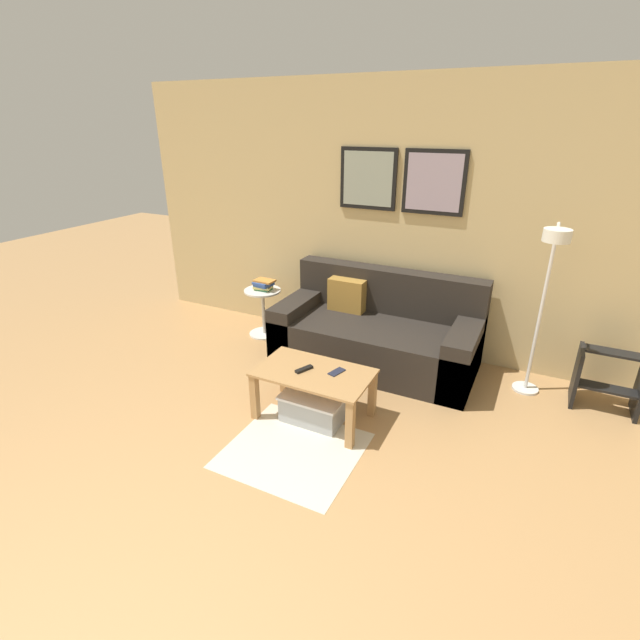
{
  "coord_description": "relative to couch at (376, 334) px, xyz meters",
  "views": [
    {
      "loc": [
        1.39,
        -0.61,
        2.17
      ],
      "look_at": [
        0.03,
        2.11,
        0.85
      ],
      "focal_mm": 26.0,
      "sensor_mm": 36.0,
      "label": 1
    }
  ],
  "objects": [
    {
      "name": "wall_back",
      "position": [
        -0.08,
        0.46,
        0.99
      ],
      "size": [
        5.6,
        0.09,
        2.55
      ],
      "color": "tan",
      "rests_on": "ground_plane"
    },
    {
      "name": "area_rug",
      "position": [
        -0.05,
        -1.53,
        -0.29
      ],
      "size": [
        0.92,
        0.87,
        0.01
      ],
      "primitive_type": "cube",
      "color": "beige",
      "rests_on": "ground_plane"
    },
    {
      "name": "couch",
      "position": [
        0.0,
        0.0,
        0.0
      ],
      "size": [
        1.87,
        0.88,
        0.85
      ],
      "color": "#28231E",
      "rests_on": "ground_plane"
    },
    {
      "name": "coffee_table",
      "position": [
        -0.11,
        -1.09,
        0.03
      ],
      "size": [
        0.88,
        0.52,
        0.41
      ],
      "color": "#AD7F4C",
      "rests_on": "ground_plane"
    },
    {
      "name": "storage_bin",
      "position": [
        -0.1,
        -1.08,
        -0.18
      ],
      "size": [
        0.49,
        0.41,
        0.22
      ],
      "color": "#9EA3A8",
      "rests_on": "ground_plane"
    },
    {
      "name": "floor_lamp",
      "position": [
        1.36,
        -0.09,
        0.75
      ],
      "size": [
        0.22,
        0.5,
        1.47
      ],
      "color": "white",
      "rests_on": "ground_plane"
    },
    {
      "name": "side_table",
      "position": [
        -1.31,
        0.04,
        0.02
      ],
      "size": [
        0.39,
        0.39,
        0.51
      ],
      "color": "silver",
      "rests_on": "ground_plane"
    },
    {
      "name": "book_stack",
      "position": [
        -1.3,
        0.05,
        0.28
      ],
      "size": [
        0.22,
        0.19,
        0.11
      ],
      "color": "#387F4C",
      "rests_on": "side_table"
    },
    {
      "name": "remote_control",
      "position": [
        -0.19,
        -1.11,
        0.12
      ],
      "size": [
        0.1,
        0.15,
        0.02
      ],
      "primitive_type": "cube",
      "rotation": [
        0.0,
        0.0,
        -0.42
      ],
      "color": "black",
      "rests_on": "coffee_table"
    },
    {
      "name": "cell_phone",
      "position": [
        0.05,
        -1.02,
        0.12
      ],
      "size": [
        0.1,
        0.15,
        0.01
      ],
      "primitive_type": "cube",
      "rotation": [
        0.0,
        0.0,
        -0.28
      ],
      "color": "#1E2338",
      "rests_on": "coffee_table"
    },
    {
      "name": "step_stool",
      "position": [
        1.94,
        0.09,
        -0.03
      ],
      "size": [
        0.48,
        0.31,
        0.48
      ],
      "color": "black",
      "rests_on": "ground_plane"
    }
  ]
}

